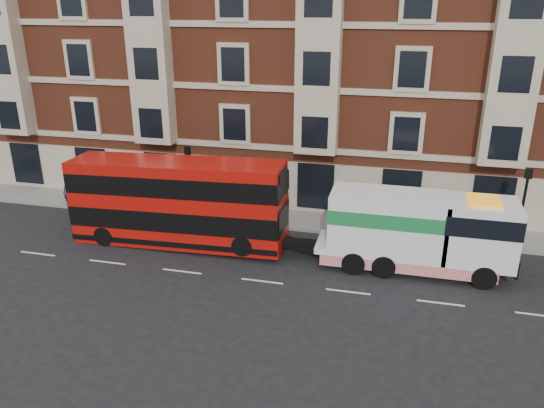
% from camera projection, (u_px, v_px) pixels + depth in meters
% --- Properties ---
extents(ground, '(120.00, 120.00, 0.00)m').
position_uv_depth(ground, '(262.00, 281.00, 24.69)').
color(ground, black).
rests_on(ground, ground).
extents(sidewalk, '(90.00, 3.00, 0.15)m').
position_uv_depth(sidewalk, '(294.00, 219.00, 31.46)').
color(sidewalk, slate).
rests_on(sidewalk, ground).
extents(victorian_terrace, '(45.00, 12.00, 20.40)m').
position_uv_depth(victorian_terrace, '(327.00, 36.00, 34.55)').
color(victorian_terrace, brown).
rests_on(victorian_terrace, ground).
extents(lamp_post_west, '(0.35, 0.15, 4.35)m').
position_uv_depth(lamp_post_west, '(189.00, 177.00, 30.69)').
color(lamp_post_west, black).
rests_on(lamp_post_west, sidewalk).
extents(lamp_post_east, '(0.35, 0.15, 4.35)m').
position_uv_depth(lamp_post_east, '(523.00, 204.00, 26.67)').
color(lamp_post_east, black).
rests_on(lamp_post_east, sidewalk).
extents(double_decker_bus, '(11.36, 2.61, 4.60)m').
position_uv_depth(double_decker_bus, '(178.00, 201.00, 27.67)').
color(double_decker_bus, '#B10F09').
rests_on(double_decker_bus, ground).
extents(tow_truck, '(9.10, 2.69, 3.79)m').
position_uv_depth(tow_truck, '(414.00, 231.00, 25.13)').
color(tow_truck, white).
rests_on(tow_truck, ground).
extents(pedestrian, '(0.64, 0.44, 1.67)m').
position_uv_depth(pedestrian, '(68.00, 193.00, 33.07)').
color(pedestrian, black).
rests_on(pedestrian, sidewalk).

